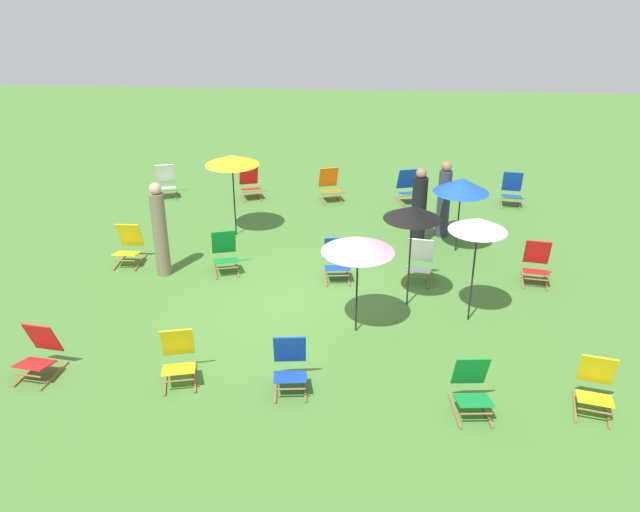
# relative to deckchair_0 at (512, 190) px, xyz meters

# --- Properties ---
(ground_plane) EXTENTS (40.00, 40.00, 0.00)m
(ground_plane) POSITION_rel_deckchair_0_xyz_m (-4.52, -5.71, -0.37)
(ground_plane) COLOR #477A33
(deckchair_0) EXTENTS (0.58, 0.82, 0.83)m
(deckchair_0) POSITION_rel_deckchair_0_xyz_m (0.00, 0.00, 0.00)
(deckchair_0) COLOR olive
(deckchair_0) RESTS_ON ground
(deckchair_1) EXTENTS (0.67, 0.86, 0.83)m
(deckchair_1) POSITION_rel_deckchair_0_xyz_m (-4.60, 0.03, 0.00)
(deckchair_1) COLOR olive
(deckchair_1) RESTS_ON ground
(deckchair_2) EXTENTS (0.56, 0.81, 0.83)m
(deckchair_2) POSITION_rel_deckchair_0_xyz_m (-4.20, -4.40, 0.00)
(deckchair_2) COLOR olive
(deckchair_2) RESTS_ON ground
(deckchair_3) EXTENTS (0.60, 0.83, 0.83)m
(deckchair_3) POSITION_rel_deckchair_0_xyz_m (-2.58, -4.36, 0.00)
(deckchair_3) COLOR olive
(deckchair_3) RESTS_ON ground
(deckchair_4) EXTENTS (0.67, 0.86, 0.83)m
(deckchair_4) POSITION_rel_deckchair_0_xyz_m (-6.46, -4.24, 0.00)
(deckchair_4) COLOR olive
(deckchair_4) RESTS_ON ground
(deckchair_5) EXTENTS (0.58, 0.82, 0.83)m
(deckchair_5) POSITION_rel_deckchair_0_xyz_m (-8.55, -7.99, 0.00)
(deckchair_5) COLOR olive
(deckchair_5) RESTS_ON ground
(deckchair_6) EXTENTS (0.66, 0.86, 0.83)m
(deckchair_6) POSITION_rel_deckchair_0_xyz_m (-8.87, -0.02, 0.00)
(deckchair_6) COLOR olive
(deckchair_6) RESTS_ON ground
(deckchair_7) EXTENTS (0.64, 0.85, 0.83)m
(deckchair_7) POSITION_rel_deckchair_0_xyz_m (-0.38, -8.25, 0.00)
(deckchair_7) COLOR olive
(deckchair_7) RESTS_ON ground
(deckchair_8) EXTENTS (0.48, 0.76, 0.83)m
(deckchair_8) POSITION_rel_deckchair_0_xyz_m (-8.50, -4.03, 0.00)
(deckchair_8) COLOR olive
(deckchair_8) RESTS_ON ground
(deckchair_9) EXTENTS (0.64, 0.85, 0.83)m
(deckchair_9) POSITION_rel_deckchair_0_xyz_m (-6.41, -7.97, 0.00)
(deckchair_9) COLOR olive
(deckchair_9) RESTS_ON ground
(deckchair_10) EXTENTS (0.59, 0.83, 0.83)m
(deckchair_10) POSITION_rel_deckchair_0_xyz_m (-0.32, -4.28, 0.00)
(deckchair_10) COLOR olive
(deckchair_10) RESTS_ON ground
(deckchair_11) EXTENTS (0.69, 0.87, 0.83)m
(deckchair_11) POSITION_rel_deckchair_0_xyz_m (-6.68, 0.05, 0.00)
(deckchair_11) COLOR olive
(deckchair_11) RESTS_ON ground
(deckchair_12) EXTENTS (0.66, 0.86, 0.83)m
(deckchair_12) POSITION_rel_deckchair_0_xyz_m (-2.59, 0.03, 0.00)
(deckchair_12) COLOR olive
(deckchair_12) RESTS_ON ground
(deckchair_13) EXTENTS (0.55, 0.80, 0.83)m
(deckchair_13) POSITION_rel_deckchair_0_xyz_m (-2.11, -8.41, 0.00)
(deckchair_13) COLOR olive
(deckchair_13) RESTS_ON ground
(deckchair_14) EXTENTS (0.56, 0.81, 0.83)m
(deckchair_14) POSITION_rel_deckchair_0_xyz_m (-4.71, -8.04, 0.00)
(deckchair_14) COLOR olive
(deckchair_14) RESTS_ON ground
(umbrella_0) EXTENTS (0.98, 0.98, 1.92)m
(umbrella_0) POSITION_rel_deckchair_0_xyz_m (-1.81, -5.89, 1.44)
(umbrella_0) COLOR black
(umbrella_0) RESTS_ON ground
(umbrella_1) EXTENTS (1.01, 1.01, 1.92)m
(umbrella_1) POSITION_rel_deckchair_0_xyz_m (-2.86, -5.42, 1.43)
(umbrella_1) COLOR black
(umbrella_1) RESTS_ON ground
(umbrella_2) EXTENTS (1.16, 1.16, 1.63)m
(umbrella_2) POSITION_rel_deckchair_0_xyz_m (-1.71, -2.96, 1.11)
(umbrella_2) COLOR black
(umbrella_2) RESTS_ON ground
(umbrella_3) EXTENTS (1.18, 1.18, 1.86)m
(umbrella_3) POSITION_rel_deckchair_0_xyz_m (-6.59, -2.44, 1.38)
(umbrella_3) COLOR black
(umbrella_3) RESTS_ON ground
(umbrella_4) EXTENTS (1.19, 1.19, 1.75)m
(umbrella_4) POSITION_rel_deckchair_0_xyz_m (-3.77, -6.40, 1.25)
(umbrella_4) COLOR black
(umbrella_4) RESTS_ON ground
(person_0) EXTENTS (0.38, 0.38, 1.74)m
(person_0) POSITION_rel_deckchair_0_xyz_m (-1.94, -2.15, 0.47)
(person_0) COLOR #333847
(person_0) RESTS_ON ground
(person_1) EXTENTS (0.31, 0.31, 1.92)m
(person_1) POSITION_rel_deckchair_0_xyz_m (-7.65, -4.51, 0.56)
(person_1) COLOR #72664C
(person_1) RESTS_ON ground
(person_2) EXTENTS (0.43, 0.43, 1.75)m
(person_2) POSITION_rel_deckchair_0_xyz_m (-2.52, -2.70, 0.46)
(person_2) COLOR black
(person_2) RESTS_ON ground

